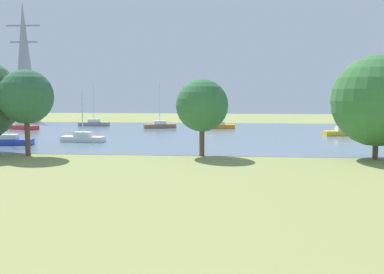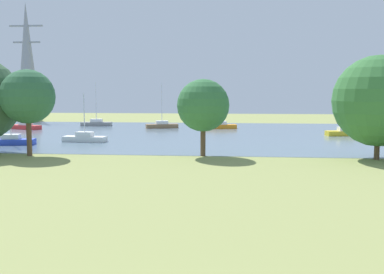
{
  "view_description": "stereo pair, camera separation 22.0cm",
  "coord_description": "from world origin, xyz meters",
  "px_view_note": "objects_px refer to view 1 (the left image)",
  "views": [
    {
      "loc": [
        1.54,
        -8.79,
        5.69
      ],
      "look_at": [
        -0.89,
        18.42,
        2.86
      ],
      "focal_mm": 42.41,
      "sensor_mm": 36.0,
      "label": 1
    },
    {
      "loc": [
        1.76,
        -8.77,
        5.69
      ],
      "look_at": [
        -0.89,
        18.42,
        2.86
      ],
      "focal_mm": 42.41,
      "sensor_mm": 36.0,
      "label": 2
    }
  ],
  "objects_px": {
    "sailboat_yellow": "(343,132)",
    "sailboat_blue": "(9,141)",
    "sailboat_brown": "(160,125)",
    "tree_mid_shore": "(202,106)",
    "sailboat_gray": "(94,123)",
    "tree_east_far": "(377,101)",
    "electricity_pylon": "(24,62)",
    "tree_west_far": "(26,97)",
    "sailboat_white": "(83,138)",
    "sailboat_red": "(23,126)",
    "sailboat_orange": "(218,126)"
  },
  "relations": [
    {
      "from": "sailboat_gray",
      "to": "sailboat_brown",
      "type": "distance_m",
      "value": 11.6
    },
    {
      "from": "sailboat_gray",
      "to": "tree_mid_shore",
      "type": "height_order",
      "value": "sailboat_gray"
    },
    {
      "from": "sailboat_blue",
      "to": "tree_mid_shore",
      "type": "height_order",
      "value": "sailboat_blue"
    },
    {
      "from": "electricity_pylon",
      "to": "sailboat_white",
      "type": "bearing_deg",
      "value": -56.64
    },
    {
      "from": "sailboat_red",
      "to": "tree_east_far",
      "type": "xyz_separation_m",
      "value": [
        42.21,
        -25.13,
        4.36
      ]
    },
    {
      "from": "sailboat_gray",
      "to": "tree_east_far",
      "type": "distance_m",
      "value": 46.99
    },
    {
      "from": "tree_mid_shore",
      "to": "sailboat_orange",
      "type": "bearing_deg",
      "value": 88.99
    },
    {
      "from": "sailboat_yellow",
      "to": "tree_mid_shore",
      "type": "bearing_deg",
      "value": -130.63
    },
    {
      "from": "tree_west_far",
      "to": "sailboat_yellow",
      "type": "bearing_deg",
      "value": 33.09
    },
    {
      "from": "sailboat_brown",
      "to": "tree_west_far",
      "type": "xyz_separation_m",
      "value": [
        -6.78,
        -29.75,
        4.67
      ]
    },
    {
      "from": "tree_west_far",
      "to": "sailboat_white",
      "type": "bearing_deg",
      "value": 83.35
    },
    {
      "from": "sailboat_yellow",
      "to": "sailboat_blue",
      "type": "bearing_deg",
      "value": -160.38
    },
    {
      "from": "sailboat_white",
      "to": "sailboat_red",
      "type": "bearing_deg",
      "value": 133.08
    },
    {
      "from": "sailboat_red",
      "to": "sailboat_blue",
      "type": "xyz_separation_m",
      "value": [
        7.26,
        -18.41,
        0.0
      ]
    },
    {
      "from": "sailboat_blue",
      "to": "electricity_pylon",
      "type": "xyz_separation_m",
      "value": [
        -15.71,
        37.55,
        10.56
      ]
    },
    {
      "from": "sailboat_yellow",
      "to": "sailboat_brown",
      "type": "xyz_separation_m",
      "value": [
        -24.8,
        9.17,
        -0.01
      ]
    },
    {
      "from": "sailboat_brown",
      "to": "tree_mid_shore",
      "type": "distance_m",
      "value": 29.86
    },
    {
      "from": "sailboat_white",
      "to": "sailboat_brown",
      "type": "distance_m",
      "value": 19.73
    },
    {
      "from": "sailboat_blue",
      "to": "sailboat_white",
      "type": "bearing_deg",
      "value": 27.03
    },
    {
      "from": "sailboat_red",
      "to": "sailboat_orange",
      "type": "xyz_separation_m",
      "value": [
        28.31,
        3.84,
        -0.01
      ]
    },
    {
      "from": "sailboat_gray",
      "to": "sailboat_yellow",
      "type": "distance_m",
      "value": 38.02
    },
    {
      "from": "sailboat_red",
      "to": "electricity_pylon",
      "type": "height_order",
      "value": "electricity_pylon"
    },
    {
      "from": "sailboat_gray",
      "to": "sailboat_red",
      "type": "relative_size",
      "value": 1.02
    },
    {
      "from": "sailboat_brown",
      "to": "sailboat_white",
      "type": "bearing_deg",
      "value": -106.25
    },
    {
      "from": "tree_west_far",
      "to": "tree_mid_shore",
      "type": "distance_m",
      "value": 15.15
    },
    {
      "from": "sailboat_orange",
      "to": "tree_west_far",
      "type": "height_order",
      "value": "tree_west_far"
    },
    {
      "from": "electricity_pylon",
      "to": "sailboat_orange",
      "type": "bearing_deg",
      "value": -22.58
    },
    {
      "from": "sailboat_gray",
      "to": "sailboat_yellow",
      "type": "xyz_separation_m",
      "value": [
        35.95,
        -12.38,
        0.01
      ]
    },
    {
      "from": "sailboat_gray",
      "to": "tree_mid_shore",
      "type": "bearing_deg",
      "value": -58.43
    },
    {
      "from": "electricity_pylon",
      "to": "tree_east_far",
      "type": "bearing_deg",
      "value": -41.14
    },
    {
      "from": "sailboat_white",
      "to": "electricity_pylon",
      "type": "xyz_separation_m",
      "value": [
        -22.45,
        34.1,
        10.58
      ]
    },
    {
      "from": "tree_west_far",
      "to": "electricity_pylon",
      "type": "bearing_deg",
      "value": 115.26
    },
    {
      "from": "sailboat_brown",
      "to": "tree_mid_shore",
      "type": "relative_size",
      "value": 1.01
    },
    {
      "from": "sailboat_red",
      "to": "sailboat_white",
      "type": "distance_m",
      "value": 20.5
    },
    {
      "from": "tree_west_far",
      "to": "sailboat_gray",
      "type": "bearing_deg",
      "value": 97.55
    },
    {
      "from": "sailboat_blue",
      "to": "tree_west_far",
      "type": "bearing_deg",
      "value": -53.34
    },
    {
      "from": "sailboat_orange",
      "to": "tree_east_far",
      "type": "xyz_separation_m",
      "value": [
        13.9,
        -28.97,
        4.37
      ]
    },
    {
      "from": "electricity_pylon",
      "to": "sailboat_blue",
      "type": "bearing_deg",
      "value": -67.29
    },
    {
      "from": "sailboat_red",
      "to": "tree_west_far",
      "type": "height_order",
      "value": "tree_west_far"
    },
    {
      "from": "tree_west_far",
      "to": "tree_mid_shore",
      "type": "height_order",
      "value": "tree_west_far"
    },
    {
      "from": "tree_west_far",
      "to": "tree_east_far",
      "type": "distance_m",
      "value": 29.48
    },
    {
      "from": "sailboat_brown",
      "to": "tree_east_far",
      "type": "xyz_separation_m",
      "value": [
        22.69,
        -29.1,
        4.36
      ]
    },
    {
      "from": "sailboat_yellow",
      "to": "sailboat_orange",
      "type": "xyz_separation_m",
      "value": [
        -16.02,
        9.04,
        -0.02
      ]
    },
    {
      "from": "sailboat_blue",
      "to": "tree_west_far",
      "type": "distance_m",
      "value": 10.3
    },
    {
      "from": "tree_east_far",
      "to": "electricity_pylon",
      "type": "relative_size",
      "value": 0.39
    },
    {
      "from": "sailboat_yellow",
      "to": "tree_west_far",
      "type": "bearing_deg",
      "value": -146.91
    },
    {
      "from": "sailboat_brown",
      "to": "sailboat_gray",
      "type": "bearing_deg",
      "value": 163.94
    },
    {
      "from": "tree_west_far",
      "to": "tree_mid_shore",
      "type": "xyz_separation_m",
      "value": [
        15.07,
        1.33,
        -0.74
      ]
    },
    {
      "from": "sailboat_brown",
      "to": "electricity_pylon",
      "type": "height_order",
      "value": "electricity_pylon"
    },
    {
      "from": "sailboat_brown",
      "to": "tree_east_far",
      "type": "height_order",
      "value": "tree_east_far"
    }
  ]
}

